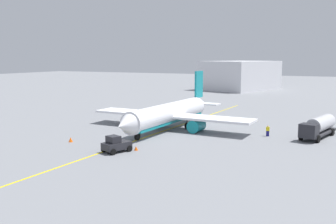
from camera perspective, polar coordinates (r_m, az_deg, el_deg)
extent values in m
plane|color=slate|center=(65.44, 0.00, -2.60)|extent=(400.00, 400.00, 0.00)
cylinder|color=white|center=(64.99, 0.00, -0.23)|extent=(22.99, 4.56, 3.48)
cube|color=teal|center=(65.13, 0.00, -1.06)|extent=(21.69, 3.87, 0.97)
cone|color=white|center=(54.31, -6.40, -1.95)|extent=(3.33, 3.49, 3.34)
cone|color=white|center=(76.82, 4.75, 1.31)|extent=(4.58, 3.16, 2.96)
cube|color=teal|center=(75.88, 4.59, 4.10)|extent=(3.21, 0.51, 5.20)
cube|color=white|center=(76.23, 4.56, 1.30)|extent=(2.79, 8.50, 0.24)
cube|color=white|center=(65.92, 0.41, -0.49)|extent=(6.16, 29.10, 0.36)
cylinder|color=teal|center=(63.16, 4.24, -2.05)|extent=(3.30, 2.25, 2.10)
cylinder|color=teal|center=(68.02, -3.77, -1.30)|extent=(3.30, 2.25, 2.10)
cylinder|color=#4C4C51|center=(57.20, -4.56, -3.06)|extent=(0.24, 0.24, 1.15)
cylinder|color=black|center=(57.31, -4.55, -3.62)|extent=(1.12, 0.45, 1.10)
cylinder|color=#4C4C51|center=(65.83, 2.82, -1.55)|extent=(0.24, 0.24, 1.15)
cylinder|color=black|center=(65.93, 2.82, -2.04)|extent=(1.12, 0.45, 1.10)
cylinder|color=#4C4C51|center=(68.21, -1.12, -1.20)|extent=(0.24, 0.24, 1.15)
cylinder|color=black|center=(68.31, -1.12, -1.68)|extent=(1.12, 0.45, 1.10)
cube|color=#2D2D33|center=(63.67, 21.46, -2.84)|extent=(10.25, 4.80, 0.30)
cube|color=#232328|center=(59.23, 20.12, -2.63)|extent=(2.52, 2.81, 2.00)
cube|color=black|center=(58.32, 19.84, -2.38)|extent=(0.63, 1.98, 0.90)
cylinder|color=silver|center=(64.01, 21.69, -1.61)|extent=(7.48, 3.94, 2.30)
cylinder|color=black|center=(59.42, 21.33, -3.74)|extent=(1.15, 0.60, 1.10)
cylinder|color=black|center=(60.22, 19.07, -3.47)|extent=(1.15, 0.60, 1.10)
cylinder|color=black|center=(65.69, 23.17, -2.74)|extent=(1.15, 0.60, 1.10)
cylinder|color=black|center=(66.41, 21.11, -2.52)|extent=(1.15, 0.60, 1.10)
cube|color=#232328|center=(50.49, -7.61, -4.94)|extent=(4.07, 3.14, 0.90)
cube|color=black|center=(50.01, -8.09, -4.02)|extent=(1.87, 1.99, 0.90)
cylinder|color=black|center=(52.13, -7.09, -5.02)|extent=(0.85, 0.56, 0.80)
cylinder|color=black|center=(50.57, -5.73, -5.41)|extent=(0.85, 0.56, 0.80)
cylinder|color=black|center=(50.67, -9.46, -5.45)|extent=(0.85, 0.56, 0.80)
cylinder|color=black|center=(49.07, -8.14, -5.87)|extent=(0.85, 0.56, 0.80)
cube|color=navy|center=(61.90, 14.53, -3.09)|extent=(0.38, 0.48, 0.85)
cube|color=yellow|center=(61.77, 14.56, -2.43)|extent=(0.43, 0.56, 0.60)
sphere|color=tan|center=(61.69, 14.57, -2.03)|extent=(0.24, 0.24, 0.24)
cone|color=#F2590F|center=(57.61, -14.22, -4.00)|extent=(0.62, 0.62, 0.69)
cone|color=#F2590F|center=(51.19, -4.75, -5.35)|extent=(0.52, 0.52, 0.58)
cube|color=silver|center=(148.11, 10.68, 5.37)|extent=(32.95, 26.69, 10.63)
cube|color=#4C515B|center=(153.55, 7.67, 4.93)|extent=(19.10, 6.22, 7.01)
cube|color=yellow|center=(65.44, 0.00, -2.60)|extent=(74.03, 3.81, 0.01)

